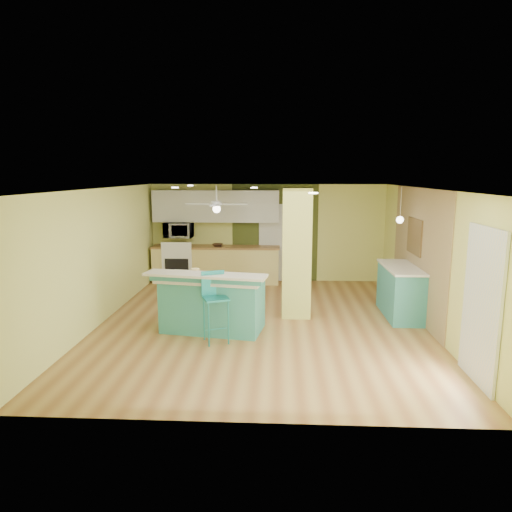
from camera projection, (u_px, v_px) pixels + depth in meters
The scene contains 23 objects.
floor at pixel (262, 323), 8.57m from camera, with size 6.00×7.00×0.01m, color #905E32.
ceiling at pixel (262, 188), 8.12m from camera, with size 6.00×7.00×0.01m, color white.
wall_back at pixel (267, 233), 11.79m from camera, with size 6.00×0.01×2.50m, color #E4E77B.
wall_front at pixel (249, 316), 4.90m from camera, with size 6.00×0.01×2.50m, color #E4E77B.
wall_left at pixel (101, 256), 8.50m from camera, with size 0.01×7.00×2.50m, color #E4E77B.
wall_right at pixel (429, 259), 8.20m from camera, with size 0.01×7.00×2.50m, color #E4E77B.
wood_panel at pixel (418, 253), 8.79m from camera, with size 0.02×3.40×2.50m, color #927753.
olive_accent at pixel (275, 233), 11.76m from camera, with size 2.20×0.02×2.50m, color #434C1E.
interior_door at pixel (275, 243), 11.78m from camera, with size 0.82×0.05×2.00m, color silver.
french_door at pixel (481, 306), 5.97m from camera, with size 0.04×1.08×2.10m, color white.
column at pixel (297, 253), 8.81m from camera, with size 0.55×0.55×2.50m, color #CDCF60.
kitchen_run at pixel (216, 264), 11.70m from camera, with size 3.25×0.63×0.94m.
stove at pixel (179, 264), 11.74m from camera, with size 0.76×0.66×1.08m.
upper_cabinets at pixel (216, 206), 11.55m from camera, with size 3.20×0.34×0.80m, color silver.
microwave at pixel (179, 230), 11.59m from camera, with size 0.70×0.48×0.39m, color silver.
ceiling_fan at pixel (217, 205), 10.22m from camera, with size 1.41×1.41×0.61m.
pendant_lamp at pixel (400, 220), 8.84m from camera, with size 0.14×0.14×0.69m.
wall_decor at pixel (415, 236), 8.93m from camera, with size 0.03×0.90×0.70m, color brown.
peninsula at pixel (213, 302), 8.10m from camera, with size 2.12×1.41×1.11m.
bar_stool at pixel (215, 295), 7.52m from camera, with size 0.51×0.51×1.18m.
side_counter at pixel (401, 291), 8.91m from camera, with size 0.66×1.55×1.00m.
fruit_bowl at pixel (218, 245), 11.59m from camera, with size 0.27×0.27×0.07m, color #331E15.
canister at pixel (195, 273), 8.00m from camera, with size 0.15×0.15×0.16m, color yellow.
Camera 1 is at (0.31, -8.20, 2.76)m, focal length 32.00 mm.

